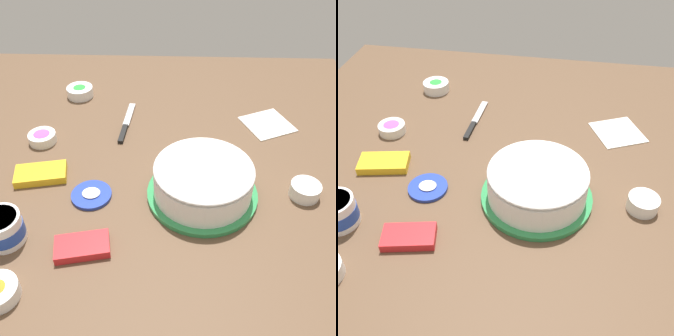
{
  "view_description": "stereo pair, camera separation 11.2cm",
  "coord_description": "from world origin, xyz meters",
  "views": [
    {
      "loc": [
        0.08,
        -0.88,
        0.77
      ],
      "look_at": [
        0.05,
        -0.04,
        0.04
      ],
      "focal_mm": 41.27,
      "sensor_mm": 36.0,
      "label": 1
    },
    {
      "loc": [
        0.19,
        -0.87,
        0.77
      ],
      "look_at": [
        0.05,
        -0.04,
        0.04
      ],
      "focal_mm": 41.27,
      "sensor_mm": 36.0,
      "label": 2
    }
  ],
  "objects": [
    {
      "name": "sprinkle_bowl_rainbow",
      "position": [
        -0.36,
        0.12,
        0.02
      ],
      "size": [
        0.09,
        0.09,
        0.04
      ],
      "color": "white",
      "rests_on": "ground_plane"
    },
    {
      "name": "spreading_knife",
      "position": [
        -0.1,
        0.21,
        0.01
      ],
      "size": [
        0.04,
        0.24,
        0.01
      ],
      "color": "silver",
      "rests_on": "ground_plane"
    },
    {
      "name": "frosted_cake",
      "position": [
        0.15,
        -0.11,
        0.06
      ],
      "size": [
        0.31,
        0.31,
        0.12
      ],
      "color": "#339351",
      "rests_on": "ground_plane"
    },
    {
      "name": "frosting_tub_lid",
      "position": [
        -0.16,
        -0.13,
        0.01
      ],
      "size": [
        0.11,
        0.11,
        0.02
      ],
      "color": "#233DAD",
      "rests_on": "ground_plane"
    },
    {
      "name": "candy_box_lower",
      "position": [
        -0.15,
        -0.31,
        0.01
      ],
      "size": [
        0.14,
        0.1,
        0.02
      ],
      "primitive_type": "cube",
      "rotation": [
        0.0,
        0.0,
        0.21
      ],
      "color": "red",
      "rests_on": "ground_plane"
    },
    {
      "name": "candy_box_upper",
      "position": [
        -0.32,
        -0.05,
        0.01
      ],
      "size": [
        0.16,
        0.11,
        0.02
      ],
      "primitive_type": "cube",
      "rotation": [
        0.0,
        0.0,
        0.2
      ],
      "color": "yellow",
      "rests_on": "ground_plane"
    },
    {
      "name": "sprinkle_bowl_pink",
      "position": [
        0.44,
        -0.1,
        0.02
      ],
      "size": [
        0.08,
        0.08,
        0.04
      ],
      "color": "white",
      "rests_on": "ground_plane"
    },
    {
      "name": "ground_plane",
      "position": [
        0.0,
        0.0,
        0.0
      ],
      "size": [
        1.54,
        1.54,
        0.0
      ],
      "primitive_type": "plane",
      "color": "brown"
    },
    {
      "name": "sprinkle_bowl_green",
      "position": [
        -0.3,
        0.41,
        0.02
      ],
      "size": [
        0.1,
        0.1,
        0.04
      ],
      "color": "white",
      "rests_on": "ground_plane"
    },
    {
      "name": "paper_napkin",
      "position": [
        0.39,
        0.24,
        0.0
      ],
      "size": [
        0.2,
        0.2,
        0.01
      ],
      "primitive_type": "cube",
      "rotation": [
        0.0,
        0.0,
        0.43
      ],
      "color": "white",
      "rests_on": "ground_plane"
    }
  ]
}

